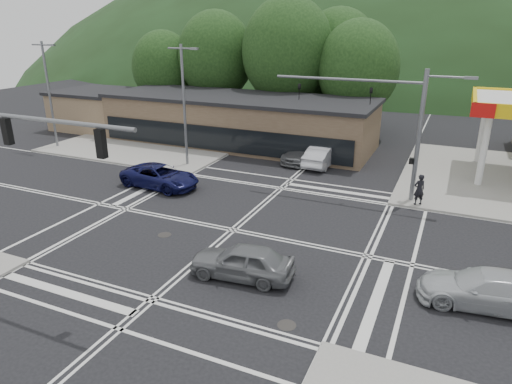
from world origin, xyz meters
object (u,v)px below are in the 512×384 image
at_px(car_blue_west, 160,176).
at_px(car_northbound, 304,152).
at_px(car_queue_a, 322,155).
at_px(car_grey_center, 242,261).
at_px(car_queue_b, 341,140).
at_px(pedestrian, 419,190).
at_px(car_silver_east, 486,289).

distance_m(car_blue_west, car_northbound, 11.99).
bearing_deg(car_blue_west, car_queue_a, -37.90).
bearing_deg(car_grey_center, car_queue_b, 177.53).
bearing_deg(pedestrian, car_queue_a, -72.53).
bearing_deg(car_grey_center, car_blue_west, -135.38).
height_order(car_queue_a, car_queue_b, car_queue_a).
relative_size(car_northbound, pedestrian, 2.73).
xyz_separation_m(car_blue_west, car_queue_a, (8.54, 9.26, 0.04)).
bearing_deg(car_blue_west, pedestrian, -73.36).
relative_size(car_blue_west, car_silver_east, 1.07).
bearing_deg(car_northbound, car_blue_west, -116.54).
height_order(car_northbound, pedestrian, pedestrian).
bearing_deg(car_silver_east, car_blue_west, -113.99).
relative_size(car_queue_a, pedestrian, 2.55).
bearing_deg(car_blue_west, car_northbound, -30.34).
bearing_deg(car_grey_center, car_queue_a, 178.80).
xyz_separation_m(car_blue_west, car_grey_center, (10.07, -8.20, 0.01)).
height_order(car_blue_west, car_grey_center, car_grey_center).
xyz_separation_m(car_grey_center, pedestrian, (6.11, 11.60, 0.33)).
bearing_deg(car_silver_east, car_northbound, -147.87).
bearing_deg(car_northbound, car_queue_b, 81.55).
bearing_deg(pedestrian, car_northbound, -69.66).
distance_m(car_blue_west, car_queue_b, 17.41).
distance_m(car_silver_east, car_queue_a, 19.08).
distance_m(car_queue_b, car_northbound, 5.61).
xyz_separation_m(car_silver_east, car_queue_b, (-11.11, 21.42, -0.07)).
distance_m(car_blue_west, car_silver_east, 20.62).
distance_m(car_blue_west, pedestrian, 16.54).
relative_size(car_grey_center, car_northbound, 0.87).
relative_size(car_silver_east, pedestrian, 2.69).
height_order(car_grey_center, car_northbound, car_grey_center).
distance_m(car_silver_east, pedestrian, 10.27).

